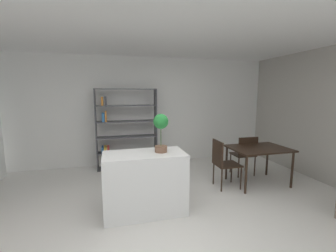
% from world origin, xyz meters
% --- Properties ---
extents(ground_plane, '(9.79, 9.79, 0.00)m').
position_xyz_m(ground_plane, '(0.00, 0.00, 0.00)').
color(ground_plane, silver).
extents(ceiling_slab, '(7.12, 5.98, 0.06)m').
position_xyz_m(ceiling_slab, '(0.00, 0.00, 2.74)').
color(ceiling_slab, white).
rests_on(ceiling_slab, ground_plane).
extents(back_partition, '(7.12, 0.06, 2.71)m').
position_xyz_m(back_partition, '(0.00, 2.96, 1.35)').
color(back_partition, white).
rests_on(back_partition, ground_plane).
extents(kitchen_island, '(1.21, 0.62, 0.92)m').
position_xyz_m(kitchen_island, '(-0.17, 0.46, 0.46)').
color(kitchen_island, white).
rests_on(kitchen_island, ground_plane).
extents(potted_plant_on_island, '(0.23, 0.23, 0.58)m').
position_xyz_m(potted_plant_on_island, '(0.09, 0.47, 1.30)').
color(potted_plant_on_island, brown).
rests_on(potted_plant_on_island, kitchen_island).
extents(open_bookshelf, '(1.43, 0.31, 1.91)m').
position_xyz_m(open_bookshelf, '(-0.37, 2.62, 0.90)').
color(open_bookshelf, '#4C4C51').
rests_on(open_bookshelf, ground_plane).
extents(dining_table, '(1.12, 0.83, 0.74)m').
position_xyz_m(dining_table, '(2.18, 0.98, 0.66)').
color(dining_table, black).
rests_on(dining_table, ground_plane).
extents(dining_chair_island_side, '(0.46, 0.42, 0.93)m').
position_xyz_m(dining_chair_island_side, '(1.40, 0.99, 0.54)').
color(dining_chair_island_side, black).
rests_on(dining_chair_island_side, ground_plane).
extents(dining_chair_far, '(0.46, 0.41, 0.88)m').
position_xyz_m(dining_chair_far, '(2.18, 1.43, 0.53)').
color(dining_chair_far, black).
rests_on(dining_chair_far, ground_plane).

